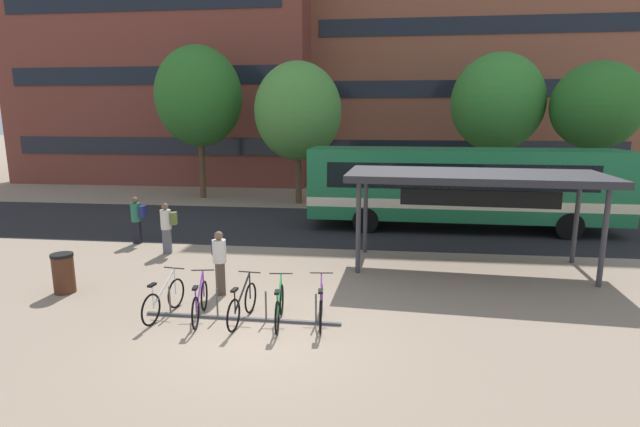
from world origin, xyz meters
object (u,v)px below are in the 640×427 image
Objects in this scene: parked_bicycle_white_0 at (164,300)px; trash_bin at (64,273)px; parked_bicycle_green_3 at (279,307)px; parked_bicycle_purple_4 at (321,306)px; parked_bicycle_purple_1 at (200,303)px; street_tree_1 at (497,103)px; street_tree_0 at (298,112)px; city_bus at (464,185)px; commuter_olive_pack_1 at (167,225)px; parked_bicycle_black_2 at (242,305)px; street_tree_2 at (597,106)px; transit_shelter at (474,179)px; commuter_navy_pack_2 at (137,217)px; street_tree_3 at (199,97)px; commuter_navy_pack_0 at (219,258)px.

trash_bin reaches higher than parked_bicycle_white_0.
parked_bicycle_green_3 is 0.90m from parked_bicycle_purple_4.
parked_bicycle_purple_1 is 20.81m from street_tree_1.
street_tree_1 is (10.29, 2.78, 0.48)m from street_tree_0.
city_bus reaches higher than commuter_olive_pack_1.
parked_bicycle_black_2 is at bearing 89.00° from parked_bicycle_purple_4.
transit_shelter is at bearing -124.49° from street_tree_2.
parked_bicycle_white_0 is at bearing 99.06° from commuter_olive_pack_1.
commuter_navy_pack_2 is (-5.53, 6.07, 0.58)m from parked_bicycle_black_2.
parked_bicycle_black_2 is at bearing -121.52° from city_bus.
trash_bin is at bearing 72.02° from parked_bicycle_green_3.
transit_shelter is (7.47, 4.49, 2.29)m from parked_bicycle_white_0.
parked_bicycle_black_2 is 0.24× the size of street_tree_0.
trash_bin reaches higher than parked_bicycle_purple_1.
city_bus reaches higher than parked_bicycle_black_2.
commuter_olive_pack_1 reaches higher than parked_bicycle_purple_1.
parked_bicycle_purple_1 is (-7.21, -9.73, -1.39)m from city_bus.
parked_bicycle_purple_4 is at bearing -127.83° from transit_shelter.
parked_bicycle_white_0 is at bearing -19.33° from trash_bin.
street_tree_2 is (7.16, 6.13, 3.18)m from city_bus.
parked_bicycle_purple_1 is at bearing 125.93° from commuter_navy_pack_2.
transit_shelter is at bearing -51.61° from parked_bicycle_white_0.
parked_bicycle_black_2 is 18.09m from street_tree_3.
parked_bicycle_white_0 is 0.87m from parked_bicycle_purple_1.
commuter_olive_pack_1 is 1.94m from commuter_navy_pack_2.
street_tree_3 reaches higher than parked_bicycle_purple_4.
street_tree_2 is at bearing -21.74° from street_tree_1.
trash_bin is 0.13× the size of street_tree_1.
parked_bicycle_purple_1 and parked_bicycle_green_3 have the same top height.
parked_bicycle_purple_4 is at bearing -114.09° from city_bus.
parked_bicycle_white_0 is 3.38m from trash_bin.
street_tree_3 is (-4.96, 15.89, 5.10)m from parked_bicycle_white_0.
street_tree_2 is 20.20m from street_tree_3.
commuter_navy_pack_0 is at bearing 116.42° from commuter_olive_pack_1.
parked_bicycle_white_0 is at bearing -72.68° from street_tree_3.
parked_bicycle_purple_1 and parked_bicycle_purple_4 have the same top height.
street_tree_3 reaches higher than street_tree_0.
street_tree_3 is (-5.76, 14.39, 4.54)m from commuter_navy_pack_0.
parked_bicycle_white_0 is 3.56m from parked_bicycle_purple_4.
street_tree_1 reaches higher than city_bus.
parked_bicycle_green_3 is 7.03m from transit_shelter.
parked_bicycle_purple_1 is 5.81m from commuter_olive_pack_1.
street_tree_0 reaches higher than parked_bicycle_green_3.
trash_bin is (-4.00, -0.38, -0.43)m from commuter_navy_pack_0.
street_tree_0 is at bearing -164.90° from street_tree_1.
parked_bicycle_purple_1 is 0.24× the size of street_tree_0.
street_tree_0 is (-1.21, 14.82, 4.30)m from parked_bicycle_black_2.
parked_bicycle_white_0 is at bearing 92.88° from parked_bicycle_black_2.
street_tree_2 is (12.57, 15.89, 4.57)m from parked_bicycle_green_3.
parked_bicycle_white_0 is 1.67× the size of trash_bin.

